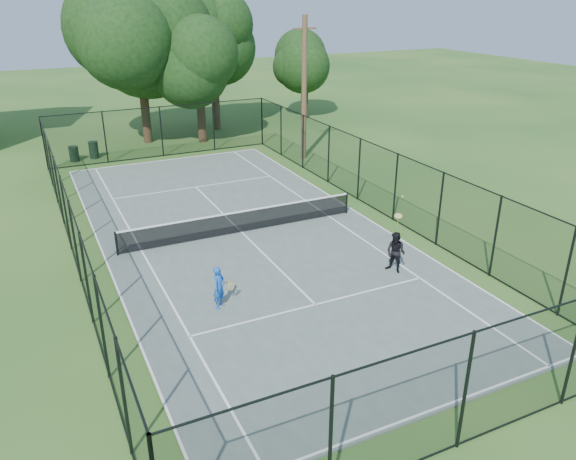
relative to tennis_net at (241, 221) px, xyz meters
name	(u,v)px	position (x,y,z in m)	size (l,w,h in m)	color
ground	(242,234)	(0.00, 0.00, -0.58)	(120.00, 120.00, 0.00)	#22501B
tennis_court	(242,233)	(0.00, 0.00, -0.55)	(11.00, 24.00, 0.06)	#515F57
tennis_net	(241,221)	(0.00, 0.00, 0.00)	(10.08, 0.08, 0.95)	black
fence	(241,199)	(0.00, 0.00, 0.92)	(13.10, 26.10, 3.00)	black
tree_near_left	(139,50)	(-0.06, 16.79, 5.26)	(7.28, 7.28, 9.49)	#332114
tree_near_mid	(199,70)	(3.25, 15.42, 4.02)	(5.71, 5.71, 7.47)	#332114
tree_near_right	(213,48)	(5.28, 18.47, 4.99)	(6.35, 6.35, 8.77)	#332114
tree_far_right	(305,71)	(12.72, 19.14, 3.02)	(4.40, 4.40, 5.82)	#332114
trash_bin_left	(74,154)	(-4.96, 14.17, -0.13)	(0.58, 0.58, 0.88)	black
trash_bin_right	(94,150)	(-3.81, 14.37, -0.07)	(0.58, 0.58, 1.00)	black
utility_pole	(304,89)	(7.45, 9.00, 3.50)	(1.40, 0.30, 8.03)	#4C3823
player_blue	(219,287)	(-2.76, -5.21, 0.18)	(0.89, 0.58, 1.39)	blue
player_black	(396,252)	(3.61, -5.59, 0.23)	(1.00, 1.07, 2.58)	black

